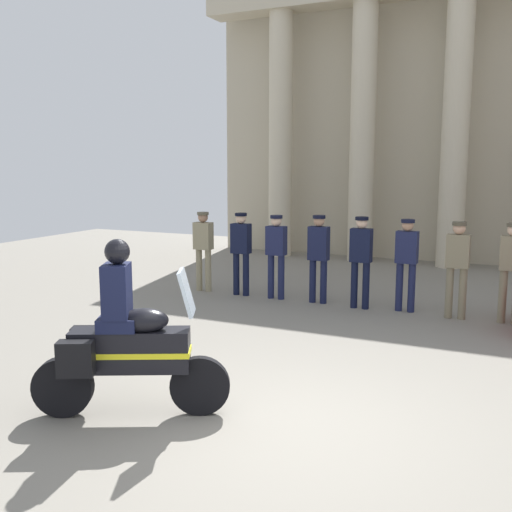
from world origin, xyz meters
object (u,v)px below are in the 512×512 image
at_px(officer_in_row_0, 203,245).
at_px(officer_in_row_7, 512,265).
at_px(officer_in_row_5, 407,257).
at_px(officer_in_row_1, 241,247).
at_px(officer_in_row_6, 457,262).
at_px(officer_in_row_4, 361,255).
at_px(officer_in_row_3, 319,252).
at_px(motorcycle_with_rider, 123,343).
at_px(officer_in_row_2, 276,250).

distance_m(officer_in_row_0, officer_in_row_7, 5.93).
relative_size(officer_in_row_5, officer_in_row_7, 0.99).
bearing_deg(officer_in_row_5, officer_in_row_1, 2.21).
bearing_deg(officer_in_row_6, officer_in_row_4, 0.77).
height_order(officer_in_row_0, officer_in_row_3, officer_in_row_3).
height_order(officer_in_row_0, motorcycle_with_rider, motorcycle_with_rider).
relative_size(officer_in_row_2, officer_in_row_7, 0.98).
height_order(officer_in_row_2, motorcycle_with_rider, motorcycle_with_rider).
bearing_deg(officer_in_row_4, motorcycle_with_rider, 81.24).
height_order(officer_in_row_6, officer_in_row_7, officer_in_row_7).
height_order(officer_in_row_2, officer_in_row_6, officer_in_row_6).
xyz_separation_m(officer_in_row_3, officer_in_row_6, (2.54, -0.10, -0.00)).
xyz_separation_m(officer_in_row_5, officer_in_row_6, (0.89, -0.14, 0.00)).
bearing_deg(officer_in_row_0, motorcycle_with_rider, 113.67).
bearing_deg(officer_in_row_0, officer_in_row_6, -179.96).
height_order(officer_in_row_0, officer_in_row_6, officer_in_row_6).
height_order(officer_in_row_3, officer_in_row_6, officer_in_row_3).
xyz_separation_m(officer_in_row_0, officer_in_row_4, (3.39, -0.09, 0.02)).
relative_size(officer_in_row_4, officer_in_row_7, 1.01).
height_order(officer_in_row_2, officer_in_row_7, officer_in_row_7).
relative_size(officer_in_row_2, officer_in_row_5, 0.99).
xyz_separation_m(officer_in_row_1, officer_in_row_5, (3.30, 0.05, 0.00)).
distance_m(officer_in_row_1, officer_in_row_5, 3.30).
height_order(officer_in_row_1, officer_in_row_2, officer_in_row_1).
height_order(officer_in_row_5, officer_in_row_7, officer_in_row_7).
relative_size(officer_in_row_0, officer_in_row_3, 0.98).
bearing_deg(officer_in_row_5, motorcycle_with_rider, 73.97).
relative_size(officer_in_row_7, motorcycle_with_rider, 0.88).
xyz_separation_m(officer_in_row_3, motorcycle_with_rider, (-0.16, -5.77, -0.20)).
bearing_deg(officer_in_row_7, officer_in_row_2, 0.76).
distance_m(officer_in_row_0, officer_in_row_1, 0.89).
bearing_deg(officer_in_row_6, officer_in_row_0, 0.04).
distance_m(officer_in_row_4, officer_in_row_6, 1.69).
bearing_deg(officer_in_row_1, officer_in_row_7, -179.16).
height_order(officer_in_row_0, officer_in_row_4, officer_in_row_4).
distance_m(officer_in_row_0, motorcycle_with_rider, 6.25).
relative_size(officer_in_row_5, officer_in_row_6, 1.00).
bearing_deg(officer_in_row_2, motorcycle_with_rider, 98.36).
bearing_deg(motorcycle_with_rider, officer_in_row_5, 46.18).
bearing_deg(officer_in_row_2, officer_in_row_5, -177.51).
distance_m(officer_in_row_1, officer_in_row_7, 5.04).
bearing_deg(officer_in_row_4, officer_in_row_7, -177.94).
distance_m(officer_in_row_6, motorcycle_with_rider, 6.28).
height_order(officer_in_row_4, officer_in_row_5, officer_in_row_4).
xyz_separation_m(officer_in_row_0, officer_in_row_6, (5.08, -0.11, 0.01)).
bearing_deg(officer_in_row_7, officer_in_row_6, 4.61).
xyz_separation_m(officer_in_row_4, officer_in_row_5, (0.80, 0.13, -0.01)).
relative_size(officer_in_row_3, officer_in_row_7, 1.00).
bearing_deg(officer_in_row_2, officer_in_row_1, 1.32).
height_order(officer_in_row_2, officer_in_row_3, officer_in_row_3).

